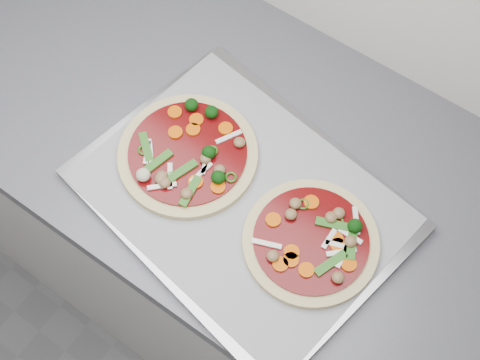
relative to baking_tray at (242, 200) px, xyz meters
The scene contains 4 objects.
baking_tray is the anchor object (origin of this frame).
parchment 0.01m from the baking_tray, ahead, with size 0.49×0.36×0.00m, color #9A9AA0.
pizza_left 0.12m from the baking_tray, behind, with size 0.28×0.28×0.04m.
pizza_right 0.14m from the baking_tray, ahead, with size 0.26×0.26×0.04m.
Camera 1 is at (-0.34, 0.83, 1.91)m, focal length 50.00 mm.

